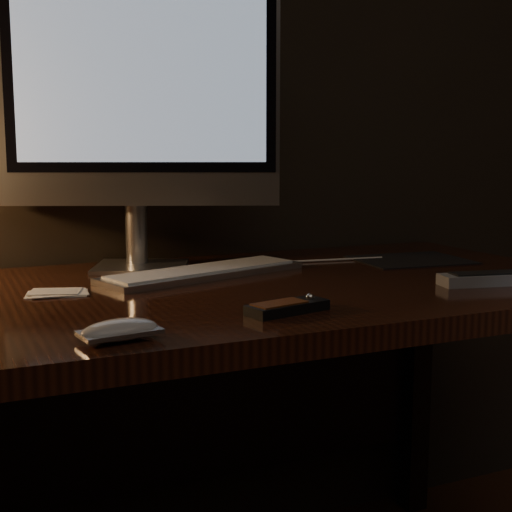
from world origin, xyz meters
name	(u,v)px	position (x,y,z in m)	size (l,w,h in m)	color
desk	(185,346)	(0.00, 1.93, 0.62)	(1.60, 0.75, 0.75)	#36170C
monitor	(138,95)	(-0.04, 2.10, 1.11)	(0.56, 0.26, 0.62)	silver
keyboard	(203,272)	(0.05, 1.97, 0.76)	(0.44, 0.12, 0.02)	silver
mousepad	(410,260)	(0.56, 1.96, 0.75)	(0.25, 0.20, 0.00)	black
mouse	(120,333)	(-0.22, 1.55, 0.76)	(0.11, 0.06, 0.02)	white
media_remote	(287,307)	(0.06, 1.61, 0.76)	(0.14, 0.08, 0.03)	black
tv_remote	(493,278)	(0.52, 1.66, 0.76)	(0.22, 0.09, 0.03)	gray
papers	(57,293)	(-0.25, 1.90, 0.75)	(0.10, 0.07, 0.01)	white
cable	(265,266)	(0.21, 2.01, 0.75)	(0.01, 0.01, 0.61)	white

